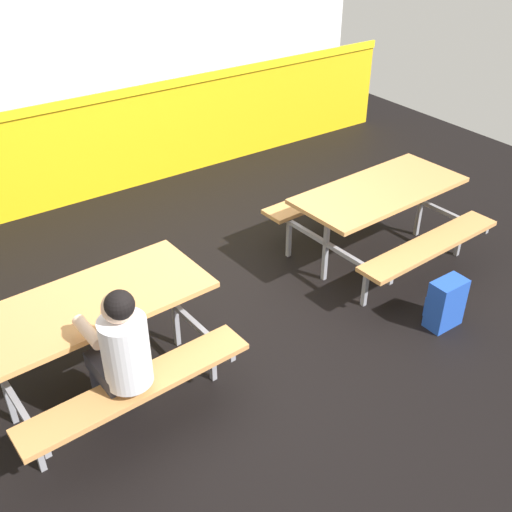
# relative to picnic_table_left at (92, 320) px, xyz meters

# --- Properties ---
(ground_plane) EXTENTS (10.00, 10.00, 0.02)m
(ground_plane) POSITION_rel_picnic_table_left_xyz_m (1.45, 0.16, -0.58)
(ground_plane) COLOR black
(accent_backdrop) EXTENTS (8.00, 0.14, 2.60)m
(accent_backdrop) POSITION_rel_picnic_table_left_xyz_m (1.45, 2.91, 0.67)
(accent_backdrop) COLOR yellow
(accent_backdrop) RESTS_ON ground
(picnic_table_left) EXTENTS (1.72, 1.63, 0.74)m
(picnic_table_left) POSITION_rel_picnic_table_left_xyz_m (0.00, 0.00, 0.00)
(picnic_table_left) COLOR tan
(picnic_table_left) RESTS_ON ground
(picnic_table_right) EXTENTS (1.72, 1.63, 0.74)m
(picnic_table_right) POSITION_rel_picnic_table_left_xyz_m (2.89, 0.09, 0.00)
(picnic_table_right) COLOR tan
(picnic_table_right) RESTS_ON ground
(student_nearer) EXTENTS (0.37, 0.53, 1.21)m
(student_nearer) POSITION_rel_picnic_table_left_xyz_m (-0.02, -0.56, 0.13)
(student_nearer) COLOR #2D2D38
(student_nearer) RESTS_ON ground
(backpack_dark) EXTENTS (0.30, 0.22, 0.44)m
(backpack_dark) POSITION_rel_picnic_table_left_xyz_m (2.61, -1.02, -0.36)
(backpack_dark) COLOR #1E47B2
(backpack_dark) RESTS_ON ground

